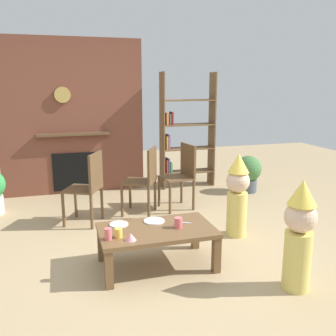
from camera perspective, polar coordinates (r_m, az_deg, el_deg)
ground_plane at (r=3.96m, az=-0.43°, el=-12.79°), size 12.00×12.00×0.00m
brick_fireplace_feature at (r=6.06m, az=-14.41°, el=7.45°), size 2.20×0.28×2.40m
bookshelf at (r=6.23m, az=2.45°, el=5.06°), size 0.90×0.28×1.90m
coffee_table at (r=3.57m, az=-1.73°, el=-10.06°), size 1.08×0.64×0.38m
paper_cup_near_left at (r=3.33m, az=-9.16°, el=-9.93°), size 0.06×0.06×0.10m
paper_cup_near_right at (r=3.54m, az=1.58°, el=-8.37°), size 0.08×0.08×0.10m
paper_cup_center at (r=3.36m, az=-7.59°, el=-9.81°), size 0.07×0.07×0.09m
paper_plate_front at (r=3.66m, az=-7.53°, el=-8.53°), size 0.18×0.18×0.01m
paper_plate_rear at (r=3.71m, az=-2.14°, el=-8.09°), size 0.21×0.21×0.01m
birthday_cake_slice at (r=3.30m, az=-5.74°, el=-10.42°), size 0.10×0.10×0.07m
table_fork at (r=3.68m, az=2.38°, el=-8.36°), size 0.14×0.09×0.01m
child_with_cone_hat at (r=3.31m, az=19.45°, el=-9.31°), size 0.27×0.27×0.96m
child_in_pink at (r=4.29m, az=10.58°, el=-3.78°), size 0.26×0.26×0.96m
dining_chair_left at (r=4.67m, az=-11.98°, el=-2.40°), size 0.54×0.54×0.90m
dining_chair_middle at (r=4.93m, az=-3.48°, el=-1.36°), size 0.54×0.54×0.90m
dining_chair_right at (r=5.18m, az=2.16°, el=-0.64°), size 0.46×0.46×0.90m
potted_plant_tall at (r=6.12m, az=12.17°, el=-0.60°), size 0.42×0.42×0.59m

